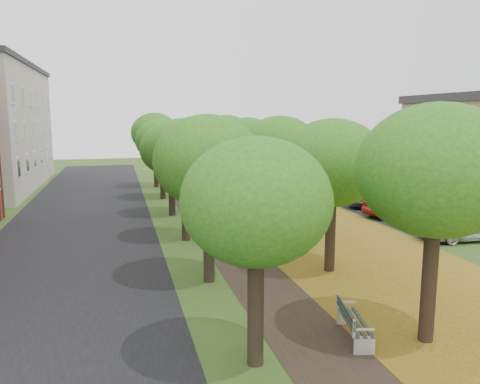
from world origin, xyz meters
TOP-DOWN VIEW (x-y plane):
  - ground at (0.00, 0.00)m, footprint 120.00×120.00m
  - street_asphalt at (-7.50, 15.00)m, footprint 8.00×70.00m
  - footpath at (0.00, 15.00)m, footprint 3.20×70.00m
  - leaf_verge at (5.00, 15.00)m, footprint 7.50×70.00m
  - parking_lot at (13.50, 16.00)m, footprint 9.00×16.00m
  - tree_row_west at (-2.20, 15.00)m, footprint 3.81×33.81m
  - tree_row_east at (2.60, 15.00)m, footprint 3.81×33.81m
  - bench at (0.73, 0.60)m, footprint 0.97×2.01m
  - car_silver at (11.00, 8.53)m, footprint 4.48×2.11m
  - car_red at (11.00, 14.57)m, footprint 4.67×3.07m
  - car_grey at (11.42, 17.17)m, footprint 4.37×1.93m
  - car_white at (12.25, 17.45)m, footprint 5.69×3.84m

SIDE VIEW (x-z plane):
  - ground at x=0.00m, z-range 0.00..0.00m
  - street_asphalt at x=-7.50m, z-range 0.00..0.01m
  - parking_lot at x=13.50m, z-range 0.00..0.01m
  - footpath at x=0.00m, z-range 0.00..0.01m
  - leaf_verge at x=5.00m, z-range 0.00..0.01m
  - bench at x=0.73m, z-range 0.02..0.93m
  - car_grey at x=11.42m, z-range 0.00..1.25m
  - car_white at x=12.25m, z-range 0.00..1.45m
  - car_red at x=11.00m, z-range 0.00..1.45m
  - car_silver at x=11.00m, z-range 0.00..1.48m
  - tree_row_west at x=-2.20m, z-range 1.32..7.26m
  - tree_row_east at x=2.60m, z-range 1.32..7.26m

